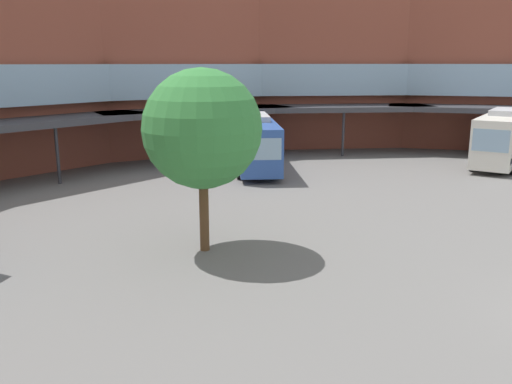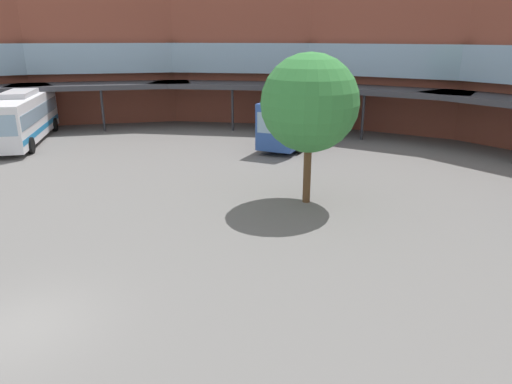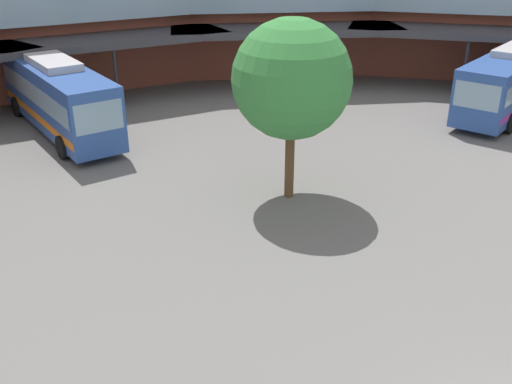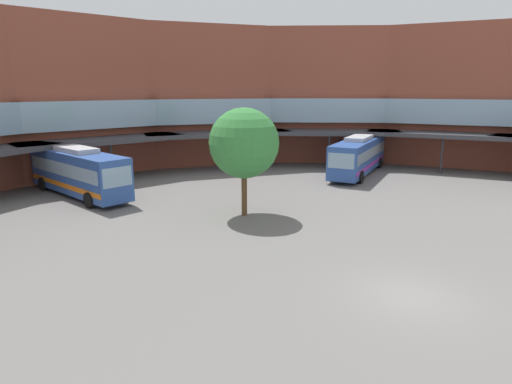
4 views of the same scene
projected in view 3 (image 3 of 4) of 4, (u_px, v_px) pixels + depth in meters
The scene contains 2 objects.
bus_2 at pixel (58, 95), 29.50m from camera, with size 5.68×11.62×3.75m.
plaza_tree at pixel (292, 80), 21.23m from camera, with size 4.44×4.44×6.91m.
Camera 3 is at (-7.90, -6.13, 9.99)m, focal length 41.01 mm.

